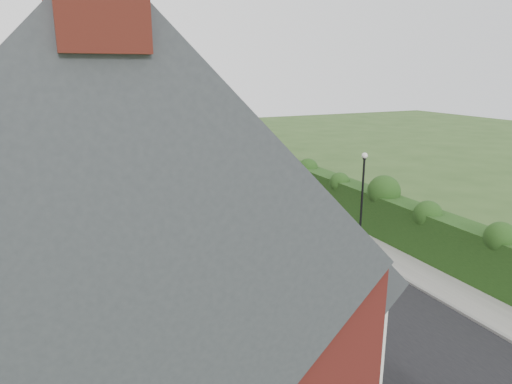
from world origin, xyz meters
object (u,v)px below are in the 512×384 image
(car_red, at_px, (174,180))
(car_beige, at_px, (166,166))
(car_silver_b, at_px, (262,241))
(car_silver_a, at_px, (318,298))
(lamppost, at_px, (363,187))
(horse, at_px, (253,211))
(horse_cart, at_px, (239,199))
(car_white, at_px, (226,226))
(car_grey, at_px, (141,155))
(car_green, at_px, (185,194))

(car_red, relative_size, car_beige, 0.74)
(car_silver_b, bearing_deg, car_silver_a, -87.11)
(lamppost, relative_size, car_red, 1.23)
(lamppost, bearing_deg, horse, 125.73)
(car_beige, bearing_deg, car_silver_b, -90.40)
(car_silver_b, relative_size, horse, 2.65)
(car_silver_b, height_order, horse_cart, horse_cart)
(car_silver_b, xyz_separation_m, car_white, (-0.89, 2.90, -0.00))
(car_grey, bearing_deg, horse_cart, -75.37)
(car_silver_a, height_order, car_white, car_white)
(car_beige, relative_size, car_grey, 1.21)
(car_silver_a, xyz_separation_m, car_white, (-0.26, 9.41, 0.00))
(car_green, relative_size, horse_cart, 1.39)
(car_silver_a, bearing_deg, car_beige, 100.37)
(lamppost, relative_size, horse_cart, 1.92)
(horse_cart, bearing_deg, car_red, 103.34)
(lamppost, relative_size, car_silver_b, 0.94)
(lamppost, distance_m, horse, 7.21)
(car_silver_a, relative_size, car_white, 0.88)
(car_grey, xyz_separation_m, horse_cart, (2.44, -21.27, 0.44))
(car_green, bearing_deg, horse, -77.33)
(car_beige, bearing_deg, car_white, -93.30)
(car_green, xyz_separation_m, car_grey, (0.00, 16.80, 0.04))
(car_green, xyz_separation_m, car_red, (0.33, 4.43, 0.05))
(car_red, relative_size, horse_cart, 1.56)
(car_silver_a, relative_size, car_red, 1.10)
(car_grey, bearing_deg, lamppost, -69.46)
(lamppost, height_order, car_beige, lamppost)
(car_silver_a, height_order, car_red, car_silver_a)
(lamppost, relative_size, car_silver_a, 1.12)
(car_silver_a, relative_size, car_green, 1.23)
(lamppost, relative_size, car_white, 0.98)
(car_white, distance_m, horse_cart, 4.55)
(car_red, height_order, horse, horse)
(car_white, bearing_deg, car_grey, 97.24)
(lamppost, distance_m, car_grey, 29.81)
(car_silver_a, relative_size, horse, 2.23)
(car_red, bearing_deg, car_white, -93.17)
(lamppost, distance_m, car_green, 14.03)
(car_beige, distance_m, car_grey, 7.37)
(car_silver_a, bearing_deg, car_white, 103.44)
(car_silver_a, xyz_separation_m, car_grey, (-0.26, 34.51, -0.09))
(car_silver_a, distance_m, car_green, 17.71)
(car_silver_a, relative_size, car_beige, 0.82)
(car_red, xyz_separation_m, car_grey, (-0.33, 12.37, -0.02))
(car_white, height_order, car_red, car_white)
(car_silver_b, xyz_separation_m, car_green, (-0.89, 11.20, -0.12))
(car_white, bearing_deg, lamppost, -24.15)
(car_green, xyz_separation_m, car_beige, (0.96, 9.49, 0.15))
(car_silver_b, height_order, car_grey, car_silver_b)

